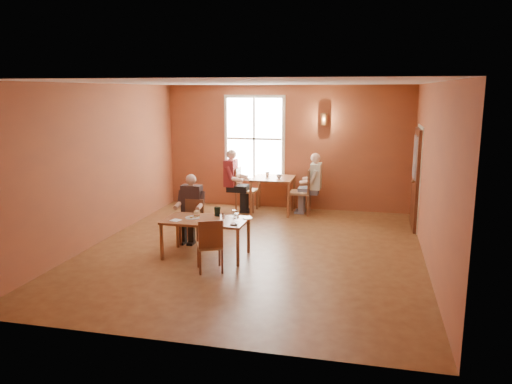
% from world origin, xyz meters
% --- Properties ---
extents(ground, '(6.00, 7.00, 0.01)m').
position_xyz_m(ground, '(0.00, 0.00, 0.00)').
color(ground, brown).
rests_on(ground, ground).
extents(wall_back, '(6.00, 0.04, 3.00)m').
position_xyz_m(wall_back, '(0.00, 3.50, 1.50)').
color(wall_back, brown).
rests_on(wall_back, ground).
extents(wall_front, '(6.00, 0.04, 3.00)m').
position_xyz_m(wall_front, '(0.00, -3.50, 1.50)').
color(wall_front, brown).
rests_on(wall_front, ground).
extents(wall_left, '(0.04, 7.00, 3.00)m').
position_xyz_m(wall_left, '(-3.00, 0.00, 1.50)').
color(wall_left, brown).
rests_on(wall_left, ground).
extents(wall_right, '(0.04, 7.00, 3.00)m').
position_xyz_m(wall_right, '(3.00, 0.00, 1.50)').
color(wall_right, brown).
rests_on(wall_right, ground).
extents(ceiling, '(6.00, 7.00, 0.04)m').
position_xyz_m(ceiling, '(0.00, 0.00, 3.00)').
color(ceiling, white).
rests_on(ceiling, wall_back).
extents(window, '(1.36, 0.10, 1.96)m').
position_xyz_m(window, '(-0.80, 3.45, 1.70)').
color(window, white).
rests_on(window, wall_back).
extents(door, '(0.12, 1.04, 2.10)m').
position_xyz_m(door, '(2.94, 2.30, 1.05)').
color(door, maroon).
rests_on(door, ground).
extents(wall_sconce, '(0.16, 0.16, 0.28)m').
position_xyz_m(wall_sconce, '(0.90, 3.40, 2.20)').
color(wall_sconce, brown).
rests_on(wall_sconce, wall_back).
extents(main_table, '(1.43, 0.81, 0.67)m').
position_xyz_m(main_table, '(-0.74, -0.50, 0.34)').
color(main_table, brown).
rests_on(main_table, ground).
extents(chair_diner_main, '(0.37, 0.37, 0.83)m').
position_xyz_m(chair_diner_main, '(-1.24, 0.15, 0.42)').
color(chair_diner_main, brown).
rests_on(chair_diner_main, ground).
extents(diner_main, '(0.50, 0.50, 1.25)m').
position_xyz_m(diner_main, '(-1.24, 0.12, 0.63)').
color(diner_main, black).
rests_on(diner_main, ground).
extents(chair_empty, '(0.51, 0.51, 0.88)m').
position_xyz_m(chair_empty, '(-0.45, -1.16, 0.44)').
color(chair_empty, '#442815').
rests_on(chair_empty, ground).
extents(plate_food, '(0.31, 0.31, 0.03)m').
position_xyz_m(plate_food, '(-0.98, -0.49, 0.69)').
color(plate_food, silver).
rests_on(plate_food, main_table).
extents(sandwich, '(0.10, 0.10, 0.10)m').
position_xyz_m(sandwich, '(-0.92, -0.42, 0.72)').
color(sandwich, tan).
rests_on(sandwich, main_table).
extents(goblet_a, '(0.08, 0.08, 0.17)m').
position_xyz_m(goblet_a, '(-0.27, -0.37, 0.76)').
color(goblet_a, white).
rests_on(goblet_a, main_table).
extents(goblet_b, '(0.09, 0.09, 0.19)m').
position_xyz_m(goblet_b, '(-0.14, -0.64, 0.77)').
color(goblet_b, silver).
rests_on(goblet_b, main_table).
extents(goblet_c, '(0.09, 0.09, 0.19)m').
position_xyz_m(goblet_c, '(-0.38, -0.71, 0.77)').
color(goblet_c, silver).
rests_on(goblet_c, main_table).
extents(menu_stand, '(0.11, 0.06, 0.17)m').
position_xyz_m(menu_stand, '(-0.60, -0.26, 0.76)').
color(menu_stand, black).
rests_on(menu_stand, main_table).
extents(knife, '(0.19, 0.05, 0.00)m').
position_xyz_m(knife, '(-0.77, -0.74, 0.67)').
color(knife, silver).
rests_on(knife, main_table).
extents(napkin, '(0.20, 0.20, 0.01)m').
position_xyz_m(napkin, '(-1.21, -0.69, 0.67)').
color(napkin, white).
rests_on(napkin, main_table).
extents(side_plate, '(0.22, 0.22, 0.01)m').
position_xyz_m(side_plate, '(-0.04, -0.28, 0.68)').
color(side_plate, silver).
rests_on(side_plate, main_table).
extents(sunglasses, '(0.12, 0.04, 0.01)m').
position_xyz_m(sunglasses, '(-0.15, -0.77, 0.68)').
color(sunglasses, black).
rests_on(sunglasses, main_table).
extents(second_table, '(0.96, 0.96, 0.85)m').
position_xyz_m(second_table, '(-0.22, 2.94, 0.42)').
color(second_table, brown).
rests_on(second_table, ground).
extents(chair_diner_white, '(0.47, 0.47, 1.07)m').
position_xyz_m(chair_diner_white, '(0.43, 2.94, 0.54)').
color(chair_diner_white, '#4D1F0F').
rests_on(chair_diner_white, ground).
extents(diner_white, '(0.56, 0.56, 1.39)m').
position_xyz_m(diner_white, '(0.46, 2.94, 0.70)').
color(diner_white, silver).
rests_on(diner_white, ground).
extents(chair_diner_maroon, '(0.46, 0.46, 1.05)m').
position_xyz_m(chair_diner_maroon, '(-0.87, 2.94, 0.52)').
color(chair_diner_maroon, brown).
rests_on(chair_diner_maroon, ground).
extents(diner_maroon, '(0.58, 0.58, 1.44)m').
position_xyz_m(diner_maroon, '(-0.90, 2.94, 0.72)').
color(diner_maroon, maroon).
rests_on(diner_maroon, ground).
extents(cup_a, '(0.16, 0.16, 0.10)m').
position_xyz_m(cup_a, '(-0.06, 2.83, 0.89)').
color(cup_a, silver).
rests_on(cup_a, second_table).
extents(cup_b, '(0.11, 0.11, 0.10)m').
position_xyz_m(cup_b, '(-0.38, 3.06, 0.90)').
color(cup_b, silver).
rests_on(cup_b, second_table).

